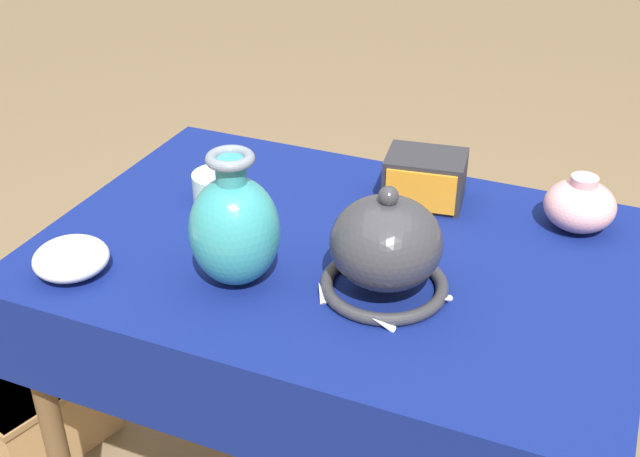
{
  "coord_description": "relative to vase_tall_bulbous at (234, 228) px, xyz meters",
  "views": [
    {
      "loc": [
        0.45,
        -1.16,
        1.49
      ],
      "look_at": [
        -0.0,
        -0.09,
        0.81
      ],
      "focal_mm": 45.0,
      "sensor_mm": 36.0,
      "label": 1
    }
  ],
  "objects": [
    {
      "name": "jar_round_rose",
      "position": [
        0.51,
        0.4,
        -0.05
      ],
      "size": [
        0.13,
        0.13,
        0.11
      ],
      "color": "#D19399",
      "rests_on": "display_table"
    },
    {
      "name": "wooden_crate",
      "position": [
        -0.67,
        0.11,
        -0.71
      ],
      "size": [
        0.4,
        0.39,
        0.2
      ],
      "rotation": [
        0.0,
        0.0,
        -0.28
      ],
      "color": "#A37A4C",
      "rests_on": "ground_plane"
    },
    {
      "name": "display_table",
      "position": [
        0.12,
        0.15,
        -0.18
      ],
      "size": [
        1.08,
        0.74,
        0.72
      ],
      "color": "brown",
      "rests_on": "ground_plane"
    },
    {
      "name": "vase_tall_bulbous",
      "position": [
        0.0,
        0.0,
        0.0
      ],
      "size": [
        0.15,
        0.15,
        0.24
      ],
      "color": "teal",
      "rests_on": "display_table"
    },
    {
      "name": "pot_squat_celadon",
      "position": [
        -0.17,
        0.24,
        -0.07
      ],
      "size": [
        0.1,
        0.1,
        0.06
      ],
      "primitive_type": "cylinder",
      "color": "#A8CCB7",
      "rests_on": "display_table"
    },
    {
      "name": "mosaic_tile_box",
      "position": [
        0.21,
        0.39,
        -0.05
      ],
      "size": [
        0.17,
        0.14,
        0.1
      ],
      "rotation": [
        0.0,
        0.0,
        0.14
      ],
      "color": "#232328",
      "rests_on": "display_table"
    },
    {
      "name": "vase_dome_bell",
      "position": [
        0.24,
        0.07,
        -0.02
      ],
      "size": [
        0.22,
        0.23,
        0.2
      ],
      "color": "#2D2D33",
      "rests_on": "display_table"
    },
    {
      "name": "bowl_shallow_ivory",
      "position": [
        -0.27,
        -0.09,
        -0.07
      ],
      "size": [
        0.13,
        0.13,
        0.06
      ],
      "primitive_type": "ellipsoid",
      "color": "white",
      "rests_on": "display_table"
    }
  ]
}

